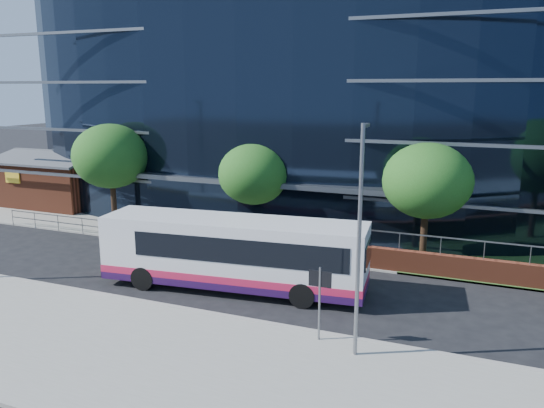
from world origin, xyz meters
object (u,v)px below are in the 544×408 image
at_px(brick_pavilion, 58,181).
at_px(city_bus, 235,253).
at_px(street_sign, 320,288).
at_px(tree_far_c, 427,181).
at_px(streetlight_east, 359,236).
at_px(tree_far_b, 254,174).
at_px(tree_far_a, 111,156).

relative_size(brick_pavilion, city_bus, 0.68).
distance_m(brick_pavilion, street_sign, 30.49).
distance_m(tree_far_c, streetlight_east, 11.22).
height_order(tree_far_b, streetlight_east, streetlight_east).
height_order(tree_far_a, tree_far_c, tree_far_a).
distance_m(street_sign, city_bus, 6.40).
distance_m(street_sign, tree_far_b, 13.54).
xyz_separation_m(tree_far_a, city_bus, (12.30, -6.87, -3.08)).
bearing_deg(city_bus, tree_far_c, 35.72).
height_order(tree_far_b, city_bus, tree_far_b).
bearing_deg(tree_far_c, street_sign, -103.29).
bearing_deg(tree_far_b, tree_far_c, -2.86).
distance_m(tree_far_c, city_bus, 10.68).
relative_size(brick_pavilion, tree_far_a, 1.23).
bearing_deg(streetlight_east, street_sign, 158.64).
bearing_deg(streetlight_east, city_bus, 147.28).
xyz_separation_m(tree_far_c, city_bus, (-7.70, -6.87, -2.76)).
xyz_separation_m(tree_far_b, streetlight_east, (9.00, -11.67, 0.23)).
xyz_separation_m(street_sign, tree_far_c, (2.50, 10.59, 2.39)).
bearing_deg(street_sign, streetlight_east, -21.36).
bearing_deg(tree_far_c, brick_pavilion, 171.18).
height_order(tree_far_a, streetlight_east, streetlight_east).
relative_size(tree_far_c, city_bus, 0.52).
height_order(tree_far_c, city_bus, tree_far_c).
bearing_deg(tree_far_c, tree_far_b, 177.14).
bearing_deg(city_bus, street_sign, -41.61).
bearing_deg(tree_far_b, streetlight_east, -52.37).
bearing_deg(street_sign, tree_far_a, 148.83).
bearing_deg(streetlight_east, brick_pavilion, 150.76).
bearing_deg(city_bus, tree_far_b, 101.31).
distance_m(tree_far_a, tree_far_b, 10.03).
height_order(streetlight_east, city_bus, streetlight_east).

